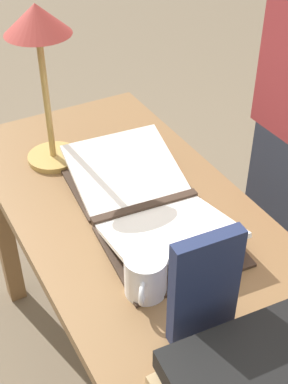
{
  "coord_description": "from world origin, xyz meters",
  "views": [
    {
      "loc": [
        -0.88,
        0.49,
        1.61
      ],
      "look_at": [
        0.03,
        -0.01,
        0.81
      ],
      "focal_mm": 50.0,
      "sensor_mm": 36.0,
      "label": 1
    }
  ],
  "objects_px": {
    "open_book": "(146,203)",
    "reading_lamp": "(39,43)",
    "book_stack_tall": "(248,378)",
    "book_standing_upright": "(204,288)",
    "coffee_mug": "(146,275)"
  },
  "relations": [
    {
      "from": "open_book",
      "to": "book_standing_upright",
      "type": "relative_size",
      "value": 2.35
    },
    {
      "from": "book_stack_tall",
      "to": "reading_lamp",
      "type": "xyz_separation_m",
      "value": [
        0.88,
        0.03,
        0.31
      ]
    },
    {
      "from": "open_book",
      "to": "reading_lamp",
      "type": "xyz_separation_m",
      "value": [
        0.34,
        0.12,
        0.33
      ]
    },
    {
      "from": "open_book",
      "to": "book_standing_upright",
      "type": "distance_m",
      "value": 0.41
    },
    {
      "from": "book_stack_tall",
      "to": "reading_lamp",
      "type": "distance_m",
      "value": 0.93
    },
    {
      "from": "book_stack_tall",
      "to": "coffee_mug",
      "type": "relative_size",
      "value": 2.7
    },
    {
      "from": "book_standing_upright",
      "to": "open_book",
      "type": "bearing_deg",
      "value": -8.65
    },
    {
      "from": "open_book",
      "to": "coffee_mug",
      "type": "relative_size",
      "value": 5.35
    },
    {
      "from": "book_stack_tall",
      "to": "open_book",
      "type": "bearing_deg",
      "value": -9.62
    },
    {
      "from": "book_stack_tall",
      "to": "coffee_mug",
      "type": "distance_m",
      "value": 0.3
    },
    {
      "from": "book_stack_tall",
      "to": "book_standing_upright",
      "type": "xyz_separation_m",
      "value": [
        0.16,
        -0.01,
        0.08
      ]
    },
    {
      "from": "open_book",
      "to": "reading_lamp",
      "type": "bearing_deg",
      "value": 24.79
    },
    {
      "from": "book_stack_tall",
      "to": "book_standing_upright",
      "type": "bearing_deg",
      "value": -2.03
    },
    {
      "from": "book_standing_upright",
      "to": "reading_lamp",
      "type": "xyz_separation_m",
      "value": [
        0.72,
        0.04,
        0.23
      ]
    },
    {
      "from": "reading_lamp",
      "to": "coffee_mug",
      "type": "distance_m",
      "value": 0.65
    }
  ]
}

